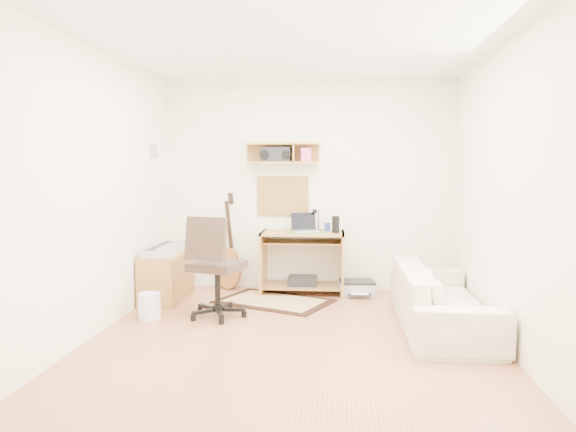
# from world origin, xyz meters

# --- Properties ---
(floor) EXTENTS (3.60, 4.00, 0.01)m
(floor) POSITION_xyz_m (0.00, 0.00, -0.01)
(floor) COLOR #B6734B
(floor) RESTS_ON ground
(ceiling) EXTENTS (3.60, 4.00, 0.01)m
(ceiling) POSITION_xyz_m (0.00, 0.00, 2.60)
(ceiling) COLOR white
(ceiling) RESTS_ON ground
(back_wall) EXTENTS (3.60, 0.01, 2.60)m
(back_wall) POSITION_xyz_m (0.00, 2.00, 1.30)
(back_wall) COLOR white
(back_wall) RESTS_ON ground
(left_wall) EXTENTS (0.01, 4.00, 2.60)m
(left_wall) POSITION_xyz_m (-1.80, 0.00, 1.30)
(left_wall) COLOR white
(left_wall) RESTS_ON ground
(right_wall) EXTENTS (0.01, 4.00, 2.60)m
(right_wall) POSITION_xyz_m (1.80, 0.00, 1.30)
(right_wall) COLOR white
(right_wall) RESTS_ON ground
(wall_shelf) EXTENTS (0.90, 0.25, 0.26)m
(wall_shelf) POSITION_xyz_m (-0.30, 1.88, 1.70)
(wall_shelf) COLOR #BA8541
(wall_shelf) RESTS_ON back_wall
(cork_board) EXTENTS (0.64, 0.03, 0.49)m
(cork_board) POSITION_xyz_m (-0.30, 1.98, 1.17)
(cork_board) COLOR tan
(cork_board) RESTS_ON back_wall
(wall_photo) EXTENTS (0.02, 0.20, 0.15)m
(wall_photo) POSITION_xyz_m (-1.79, 1.50, 1.72)
(wall_photo) COLOR #4C8CBF
(wall_photo) RESTS_ON left_wall
(desk) EXTENTS (1.00, 0.55, 0.75)m
(desk) POSITION_xyz_m (-0.03, 1.73, 0.38)
(desk) COLOR #BA8541
(desk) RESTS_ON floor
(laptop) EXTENTS (0.38, 0.38, 0.23)m
(laptop) POSITION_xyz_m (0.00, 1.71, 0.87)
(laptop) COLOR silver
(laptop) RESTS_ON desk
(speaker) EXTENTS (0.09, 0.09, 0.20)m
(speaker) POSITION_xyz_m (0.36, 1.68, 0.85)
(speaker) COLOR black
(speaker) RESTS_ON desk
(desk_lamp) EXTENTS (0.09, 0.09, 0.27)m
(desk_lamp) POSITION_xyz_m (0.15, 1.87, 0.88)
(desk_lamp) COLOR black
(desk_lamp) RESTS_ON desk
(pencil_cup) EXTENTS (0.07, 0.07, 0.10)m
(pencil_cup) POSITION_xyz_m (0.26, 1.83, 0.80)
(pencil_cup) COLOR navy
(pencil_cup) RESTS_ON desk
(boombox) EXTENTS (0.36, 0.17, 0.19)m
(boombox) POSITION_xyz_m (-0.38, 1.87, 1.68)
(boombox) COLOR black
(boombox) RESTS_ON wall_shelf
(rug) EXTENTS (1.45, 1.24, 0.02)m
(rug) POSITION_xyz_m (-0.33, 1.25, 0.01)
(rug) COLOR beige
(rug) RESTS_ON floor
(task_chair) EXTENTS (0.67, 0.67, 1.06)m
(task_chair) POSITION_xyz_m (-0.83, 0.56, 0.53)
(task_chair) COLOR #362920
(task_chair) RESTS_ON floor
(cabinet) EXTENTS (0.40, 0.90, 0.55)m
(cabinet) POSITION_xyz_m (-1.58, 1.25, 0.28)
(cabinet) COLOR #BA8541
(cabinet) RESTS_ON floor
(music_keyboard) EXTENTS (0.27, 0.88, 0.08)m
(music_keyboard) POSITION_xyz_m (-1.58, 1.25, 0.59)
(music_keyboard) COLOR #B2B5BA
(music_keyboard) RESTS_ON cabinet
(guitar) EXTENTS (0.37, 0.30, 1.21)m
(guitar) POSITION_xyz_m (-0.97, 1.86, 0.61)
(guitar) COLOR #A46532
(guitar) RESTS_ON floor
(waste_basket) EXTENTS (0.29, 0.29, 0.26)m
(waste_basket) POSITION_xyz_m (-1.49, 0.42, 0.13)
(waste_basket) COLOR white
(waste_basket) RESTS_ON floor
(printer) EXTENTS (0.46, 0.38, 0.16)m
(printer) POSITION_xyz_m (0.62, 1.69, 0.08)
(printer) COLOR #A5A8AA
(printer) RESTS_ON floor
(sofa) EXTENTS (0.58, 1.98, 0.77)m
(sofa) POSITION_xyz_m (1.38, 0.42, 0.39)
(sofa) COLOR beige
(sofa) RESTS_ON floor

